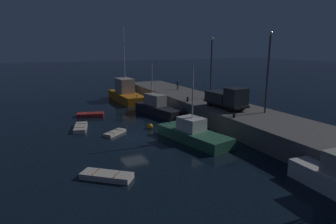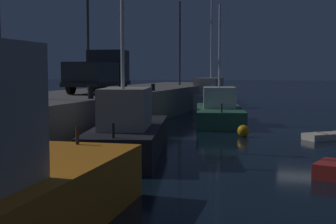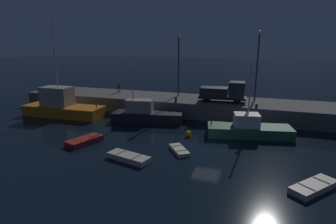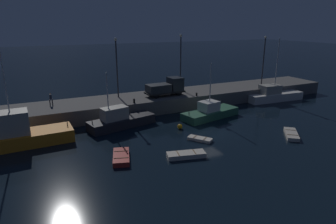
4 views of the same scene
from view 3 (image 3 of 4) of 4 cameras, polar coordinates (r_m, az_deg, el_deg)
The scene contains 16 objects.
ground_plane at distance 25.80m, azimuth 8.08°, elevation -7.63°, with size 320.00×320.00×0.00m, color black.
pier_quay at distance 37.58m, azimuth 11.89°, elevation 0.77°, with size 59.69×7.15×2.05m.
fishing_trawler_red at distance 30.07m, azimuth 16.30°, elevation -3.31°, with size 8.96×4.55×7.58m.
fishing_boat_blue at distance 39.33m, azimuth -21.08°, elevation 1.15°, with size 10.90×3.75×12.43m.
fishing_boat_orange at distance 34.24m, azimuth -4.66°, elevation -0.42°, with size 8.92×4.39×7.08m.
dinghy_orange_near at distance 21.29m, azimuth 27.88°, elevation -13.48°, with size 3.40×3.73×0.47m.
rowboat_white_mid at distance 28.21m, azimuth -16.86°, elevation -5.66°, with size 2.49×3.82×0.53m.
dinghy_red_small at distance 24.97m, azimuth 2.31°, elevation -7.84°, with size 2.47×2.82×0.36m.
rowboat_blue_far at distance 23.49m, azimuth -8.12°, elevation -9.25°, with size 3.97×2.14×0.50m.
mooring_buoy_mid at distance 28.87m, azimuth 4.19°, elevation -4.48°, with size 0.62×0.62×0.62m, color orange.
lamp_post_west at distance 39.45m, azimuth 2.19°, elevation 10.51°, with size 0.44×0.44×8.59m.
lamp_post_east at distance 38.08m, azimuth 18.00°, elevation 9.97°, with size 0.44×0.44×8.91m.
utility_truck at distance 36.32m, azimuth 11.58°, elevation 4.06°, with size 6.09×2.54×2.65m.
dockworker at distance 43.14m, azimuth -10.14°, elevation 5.22°, with size 0.44×0.34×1.66m.
bollard_west at distance 35.69m, azimuth 1.64°, elevation 2.58°, with size 0.28×0.28×0.63m, color black.
bollard_central at distance 34.17m, azimuth 17.81°, elevation 1.25°, with size 0.28×0.28×0.47m, color black.
Camera 3 is at (4.31, -23.61, 9.48)m, focal length 29.51 mm.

